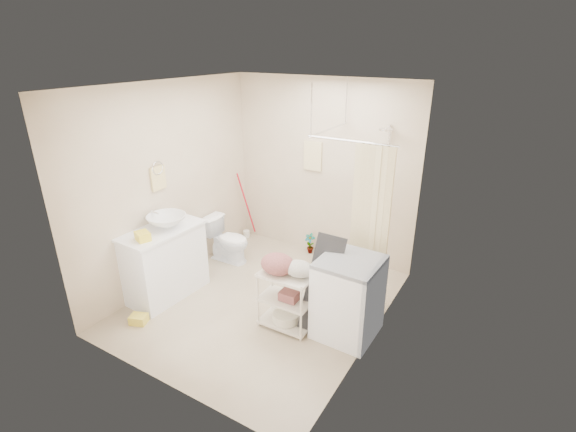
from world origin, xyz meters
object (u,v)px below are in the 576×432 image
(toilet, at_px, (228,239))
(washing_machine, at_px, (348,297))
(vanity, at_px, (164,262))
(laundry_rack, at_px, (286,295))

(toilet, height_order, washing_machine, washing_machine)
(vanity, height_order, toilet, vanity)
(toilet, bearing_deg, washing_machine, -108.18)
(washing_machine, distance_m, laundry_rack, 0.69)
(washing_machine, bearing_deg, toilet, 164.19)
(washing_machine, height_order, laundry_rack, washing_machine)
(vanity, bearing_deg, washing_machine, 13.91)
(vanity, bearing_deg, toilet, 86.67)
(toilet, relative_size, washing_machine, 0.73)
(vanity, relative_size, toilet, 1.56)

